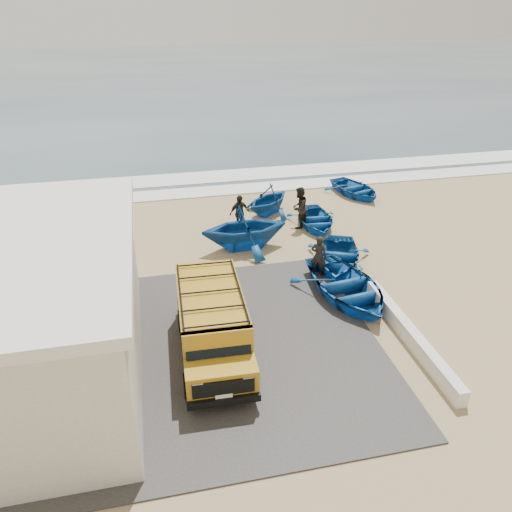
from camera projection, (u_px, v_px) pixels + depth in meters
ground at (240, 310)px, 17.81m from camera, size 160.00×160.00×0.00m
slab at (190, 352)px, 15.70m from camera, size 12.00×10.00×0.05m
ocean at (161, 77)px, 66.09m from camera, size 180.00×88.00×0.01m
surf_line at (200, 192)px, 28.14m from camera, size 180.00×1.60×0.06m
surf_wash at (195, 178)px, 30.30m from camera, size 180.00×2.20×0.04m
parapet at (410, 335)px, 16.05m from camera, size 0.35×6.00×0.55m
van at (212, 322)px, 15.16m from camera, size 2.16×5.07×2.15m
boat_near_left at (346, 286)px, 18.32m from camera, size 3.84×4.95×0.94m
boat_near_right at (337, 257)px, 20.54m from camera, size 3.96×4.51×0.78m
boat_mid_left at (245, 227)px, 21.64m from camera, size 4.03×3.55×1.99m
boat_mid_right at (315, 220)px, 23.97m from camera, size 2.74×3.61×0.70m
boat_far_left at (268, 199)px, 25.16m from camera, size 3.87×3.81×1.54m
boat_far_right at (355, 189)px, 27.66m from camera, size 3.38×4.08×0.73m
fisherman_front at (319, 256)px, 19.55m from camera, size 0.76×0.68×1.75m
fisherman_middle at (299, 208)px, 23.59m from camera, size 1.21×1.23×2.00m
fisherman_back at (239, 213)px, 23.37m from camera, size 1.11×0.75×1.74m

